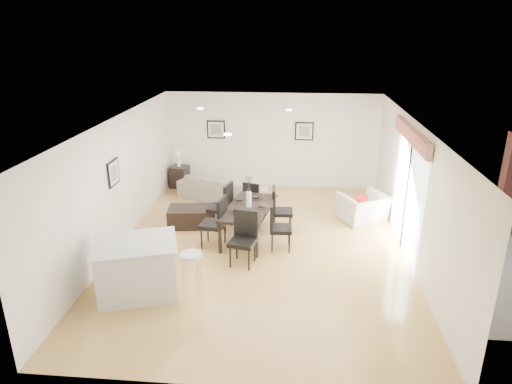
# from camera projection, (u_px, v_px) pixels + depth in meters

# --- Properties ---
(ground) EXTENTS (8.00, 8.00, 0.00)m
(ground) POSITION_uv_depth(u_px,v_px,m) (261.00, 248.00, 9.69)
(ground) COLOR #DEAA5B
(ground) RESTS_ON ground
(wall_back) EXTENTS (6.00, 0.04, 2.70)m
(wall_back) POSITION_uv_depth(u_px,v_px,m) (272.00, 141.00, 12.96)
(wall_back) COLOR white
(wall_back) RESTS_ON ground
(wall_front) EXTENTS (6.00, 0.04, 2.70)m
(wall_front) POSITION_uv_depth(u_px,v_px,m) (235.00, 299.00, 5.48)
(wall_front) COLOR white
(wall_front) RESTS_ON ground
(wall_left) EXTENTS (0.04, 8.00, 2.70)m
(wall_left) POSITION_uv_depth(u_px,v_px,m) (117.00, 183.00, 9.48)
(wall_left) COLOR white
(wall_left) RESTS_ON ground
(wall_right) EXTENTS (0.04, 8.00, 2.70)m
(wall_right) POSITION_uv_depth(u_px,v_px,m) (413.00, 192.00, 8.97)
(wall_right) COLOR white
(wall_right) RESTS_ON ground
(ceiling) EXTENTS (6.00, 8.00, 0.02)m
(ceiling) POSITION_uv_depth(u_px,v_px,m) (261.00, 122.00, 8.76)
(ceiling) COLOR white
(ceiling) RESTS_ON wall_back
(sofa) EXTENTS (2.51, 1.75, 0.68)m
(sofa) POSITION_uv_depth(u_px,v_px,m) (222.00, 188.00, 12.23)
(sofa) COLOR #A39984
(sofa) RESTS_ON ground
(armchair) EXTENTS (1.33, 1.28, 0.67)m
(armchair) POSITION_uv_depth(u_px,v_px,m) (364.00, 208.00, 10.90)
(armchair) COLOR beige
(armchair) RESTS_ON ground
(courtyard_plant_b) EXTENTS (0.41, 0.41, 0.72)m
(courtyard_plant_b) POSITION_uv_depth(u_px,v_px,m) (509.00, 218.00, 10.27)
(courtyard_plant_b) COLOR #325825
(courtyard_plant_b) RESTS_ON ground
(dining_table) EXTENTS (1.17, 1.91, 0.75)m
(dining_table) POSITION_uv_depth(u_px,v_px,m) (249.00, 210.00, 9.90)
(dining_table) COLOR black
(dining_table) RESTS_ON ground
(dining_chair_wnear) EXTENTS (0.57, 0.57, 1.10)m
(dining_chair_wnear) POSITION_uv_depth(u_px,v_px,m) (217.00, 220.00, 9.54)
(dining_chair_wnear) COLOR black
(dining_chair_wnear) RESTS_ON ground
(dining_chair_wfar) EXTENTS (0.59, 0.59, 1.11)m
(dining_chair_wfar) POSITION_uv_depth(u_px,v_px,m) (224.00, 204.00, 10.37)
(dining_chair_wfar) COLOR black
(dining_chair_wfar) RESTS_ON ground
(dining_chair_enear) EXTENTS (0.48, 0.48, 1.01)m
(dining_chair_enear) POSITION_uv_depth(u_px,v_px,m) (277.00, 224.00, 9.46)
(dining_chair_enear) COLOR black
(dining_chair_enear) RESTS_ON ground
(dining_chair_efar) EXTENTS (0.48, 0.48, 1.03)m
(dining_chair_efar) POSITION_uv_depth(u_px,v_px,m) (279.00, 207.00, 10.30)
(dining_chair_efar) COLOR black
(dining_chair_efar) RESTS_ON ground
(dining_chair_head) EXTENTS (0.57, 0.57, 1.08)m
(dining_chair_head) POSITION_uv_depth(u_px,v_px,m) (244.00, 235.00, 8.89)
(dining_chair_head) COLOR black
(dining_chair_head) RESTS_ON ground
(dining_chair_foot) EXTENTS (0.53, 0.53, 0.93)m
(dining_chair_foot) POSITION_uv_depth(u_px,v_px,m) (253.00, 198.00, 11.00)
(dining_chair_foot) COLOR black
(dining_chair_foot) RESTS_ON ground
(vase) EXTENTS (0.86, 1.35, 0.71)m
(vase) POSITION_uv_depth(u_px,v_px,m) (249.00, 195.00, 9.78)
(vase) COLOR white
(vase) RESTS_ON dining_table
(coffee_table) EXTENTS (1.18, 0.79, 0.44)m
(coffee_table) POSITION_uv_depth(u_px,v_px,m) (192.00, 217.00, 10.69)
(coffee_table) COLOR black
(coffee_table) RESTS_ON ground
(side_table) EXTENTS (0.53, 0.53, 0.62)m
(side_table) POSITION_uv_depth(u_px,v_px,m) (180.00, 177.00, 13.22)
(side_table) COLOR black
(side_table) RESTS_ON ground
(table_lamp) EXTENTS (0.25, 0.25, 0.48)m
(table_lamp) POSITION_uv_depth(u_px,v_px,m) (178.00, 156.00, 13.01)
(table_lamp) COLOR white
(table_lamp) RESTS_ON side_table
(cushion) EXTENTS (0.32, 0.16, 0.30)m
(cushion) POSITION_uv_depth(u_px,v_px,m) (361.00, 201.00, 10.75)
(cushion) COLOR #A61516
(cushion) RESTS_ON armchair
(kitchen_island) EXTENTS (1.67, 1.46, 0.98)m
(kitchen_island) POSITION_uv_depth(u_px,v_px,m) (137.00, 268.00, 7.89)
(kitchen_island) COLOR silver
(kitchen_island) RESTS_ON ground
(bar_stool) EXTENTS (0.37, 0.37, 0.81)m
(bar_stool) POSITION_uv_depth(u_px,v_px,m) (191.00, 260.00, 7.74)
(bar_stool) COLOR silver
(bar_stool) RESTS_ON ground
(framed_print_back_left) EXTENTS (0.52, 0.04, 0.52)m
(framed_print_back_left) POSITION_uv_depth(u_px,v_px,m) (216.00, 130.00, 12.97)
(framed_print_back_left) COLOR black
(framed_print_back_left) RESTS_ON wall_back
(framed_print_back_right) EXTENTS (0.52, 0.04, 0.52)m
(framed_print_back_right) POSITION_uv_depth(u_px,v_px,m) (304.00, 131.00, 12.76)
(framed_print_back_right) COLOR black
(framed_print_back_right) RESTS_ON wall_back
(framed_print_left_wall) EXTENTS (0.04, 0.52, 0.52)m
(framed_print_left_wall) POSITION_uv_depth(u_px,v_px,m) (113.00, 173.00, 9.18)
(framed_print_left_wall) COLOR black
(framed_print_left_wall) RESTS_ON wall_left
(sliding_door) EXTENTS (0.12, 2.70, 2.57)m
(sliding_door) POSITION_uv_depth(u_px,v_px,m) (409.00, 172.00, 9.15)
(sliding_door) COLOR white
(sliding_door) RESTS_ON wall_right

